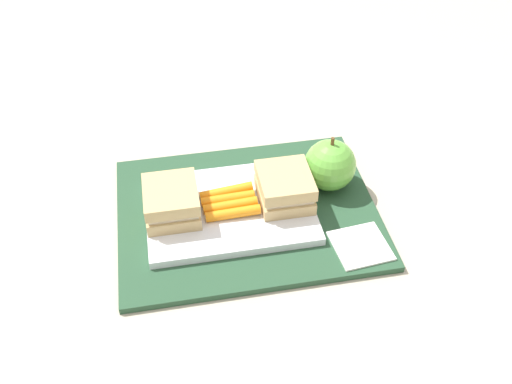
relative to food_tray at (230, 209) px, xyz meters
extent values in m
plane|color=#B7AD99|center=(0.03, 0.00, -0.02)|extent=(2.40, 2.40, 0.00)
cube|color=#284C33|center=(0.03, 0.00, -0.01)|extent=(0.36, 0.28, 0.01)
cube|color=white|center=(0.00, 0.00, 0.00)|extent=(0.23, 0.17, 0.01)
cube|color=tan|center=(-0.08, 0.00, 0.01)|extent=(0.07, 0.08, 0.02)
cube|color=beige|center=(-0.08, 0.00, 0.03)|extent=(0.07, 0.07, 0.01)
cube|color=tan|center=(-0.08, 0.00, 0.04)|extent=(0.07, 0.08, 0.02)
cube|color=tan|center=(0.08, 0.00, 0.01)|extent=(0.07, 0.08, 0.02)
cube|color=beige|center=(0.08, 0.00, 0.03)|extent=(0.07, 0.07, 0.01)
cube|color=tan|center=(0.08, 0.00, 0.04)|extent=(0.07, 0.08, 0.02)
cylinder|color=orange|center=(0.00, -0.02, 0.01)|extent=(0.08, 0.01, 0.02)
cylinder|color=orange|center=(0.00, -0.01, 0.01)|extent=(0.08, 0.01, 0.02)
cylinder|color=orange|center=(0.00, 0.01, 0.01)|extent=(0.08, 0.01, 0.02)
cylinder|color=orange|center=(0.00, 0.02, 0.01)|extent=(0.08, 0.01, 0.02)
sphere|color=#66B742|center=(0.15, 0.03, 0.03)|extent=(0.07, 0.07, 0.07)
cylinder|color=brown|center=(0.15, 0.03, 0.07)|extent=(0.01, 0.01, 0.01)
cube|color=white|center=(0.16, -0.10, 0.00)|extent=(0.08, 0.08, 0.00)
camera|label=1|loc=(-0.07, -0.58, 0.56)|focal=40.73mm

